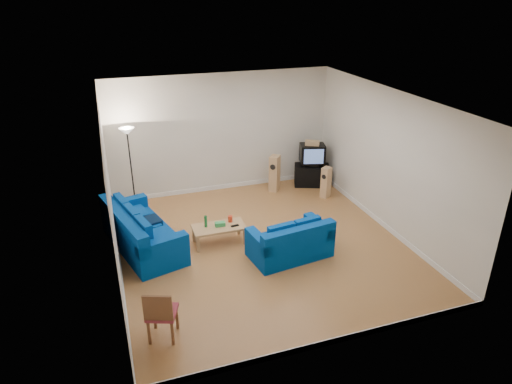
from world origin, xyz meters
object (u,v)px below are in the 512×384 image
object	(u,v)px
coffee_table	(219,228)
television	(312,154)
sofa_three_seat	(140,234)
tv_stand	(312,175)
sofa_loveseat	(291,244)

from	to	relation	value
coffee_table	television	world-z (taller)	television
sofa_three_seat	coffee_table	bearing A→B (deg)	64.02
coffee_table	tv_stand	distance (m)	4.04
sofa_loveseat	sofa_three_seat	bearing A→B (deg)	147.67
coffee_table	television	distance (m)	4.08
sofa_loveseat	television	size ratio (longest dim) A/B	2.24
television	coffee_table	bearing A→B (deg)	-128.91
sofa_three_seat	sofa_loveseat	bearing A→B (deg)	50.02
tv_stand	coffee_table	bearing A→B (deg)	-123.75
sofa_three_seat	tv_stand	world-z (taller)	sofa_three_seat
sofa_three_seat	sofa_loveseat	distance (m)	3.22
tv_stand	television	bearing A→B (deg)	164.65
coffee_table	television	bearing A→B (deg)	35.11
sofa_loveseat	tv_stand	bearing A→B (deg)	50.94
television	sofa_three_seat	bearing A→B (deg)	-141.93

